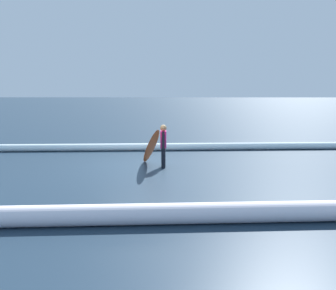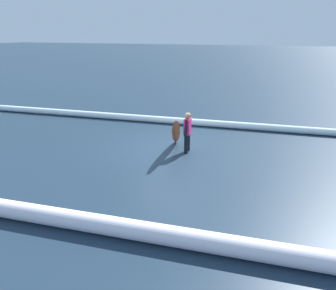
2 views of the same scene
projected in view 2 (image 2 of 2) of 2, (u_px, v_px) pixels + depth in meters
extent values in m
plane|color=#1C2E3F|center=(165.00, 148.00, 11.74)|extent=(192.40, 192.40, 0.00)
cylinder|color=black|center=(186.00, 144.00, 11.12)|extent=(0.14, 0.14, 0.68)
cylinder|color=black|center=(188.00, 142.00, 11.37)|extent=(0.14, 0.14, 0.68)
cube|color=#D82672|center=(187.00, 126.00, 11.03)|extent=(0.20, 0.34, 0.57)
sphere|color=#9F7E52|center=(188.00, 116.00, 10.90)|extent=(0.22, 0.22, 0.22)
cylinder|color=black|center=(186.00, 128.00, 10.84)|extent=(0.09, 0.21, 0.58)
cylinder|color=black|center=(189.00, 125.00, 11.22)|extent=(0.09, 0.25, 0.58)
ellipsoid|color=#E55926|center=(176.00, 132.00, 11.25)|extent=(0.87, 1.93, 1.43)
ellipsoid|color=red|center=(176.00, 132.00, 11.25)|extent=(0.58, 1.51, 1.15)
cylinder|color=white|center=(199.00, 122.00, 14.46)|extent=(23.90, 1.85, 0.31)
cylinder|color=white|center=(22.00, 211.00, 7.22)|extent=(25.02, 2.21, 0.42)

